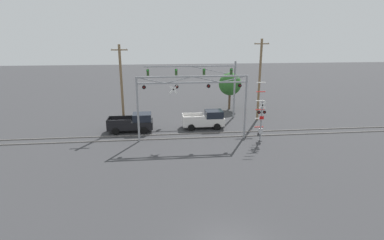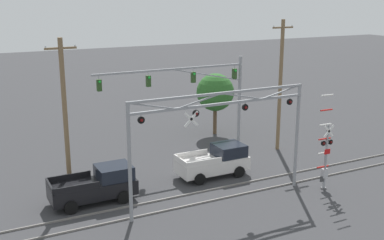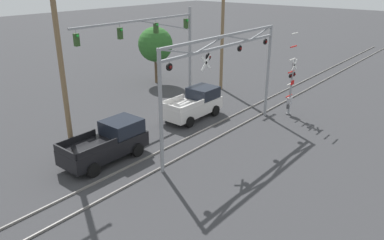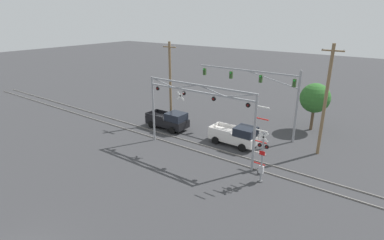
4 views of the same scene
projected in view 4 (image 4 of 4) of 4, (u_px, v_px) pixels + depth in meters
name	position (u px, v px, depth m)	size (l,w,h in m)	color
rail_track_near	(200.00, 152.00, 28.09)	(80.00, 0.08, 0.10)	gray
rail_track_far	(208.00, 147.00, 29.19)	(80.00, 0.08, 0.10)	gray
crossing_gantry	(198.00, 104.00, 26.31)	(11.11, 0.26, 6.56)	gray
crossing_signal_mast	(262.00, 157.00, 22.49)	(1.13, 0.35, 6.05)	gray
traffic_signal_span	(268.00, 88.00, 30.43)	(11.50, 0.39, 7.30)	gray
pickup_truck_lead	(236.00, 135.00, 29.41)	(4.76, 2.25, 2.05)	silver
pickup_truck_following	(169.00, 120.00, 33.61)	(4.94, 2.25, 2.05)	black
utility_pole_left	(170.00, 82.00, 34.36)	(1.80, 0.28, 9.44)	brown
utility_pole_right	(325.00, 100.00, 26.17)	(1.80, 0.28, 10.00)	brown
background_tree_beyond_span	(315.00, 98.00, 32.47)	(3.22, 3.22, 5.29)	brown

